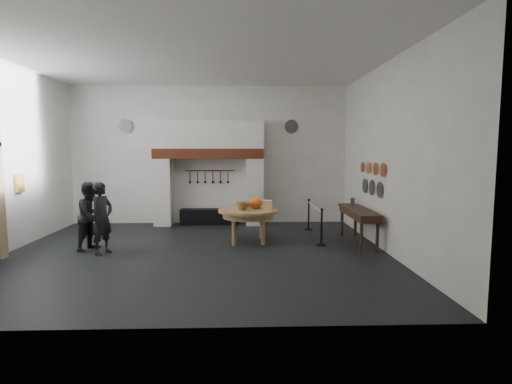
{
  "coord_description": "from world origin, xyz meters",
  "views": [
    {
      "loc": [
        1.09,
        -9.26,
        2.42
      ],
      "look_at": [
        1.43,
        0.94,
        1.35
      ],
      "focal_mm": 28.0,
      "sensor_mm": 36.0,
      "label": 1
    }
  ],
  "objects_px": {
    "work_table": "(248,210)",
    "iron_range": "(210,217)",
    "barrier_post_near": "(322,228)",
    "barrier_post_far": "(309,215)",
    "visitor_far": "(91,216)",
    "side_table": "(359,210)",
    "visitor_near": "(102,218)"
  },
  "relations": [
    {
      "from": "iron_range",
      "to": "visitor_near",
      "type": "distance_m",
      "value": 4.32
    },
    {
      "from": "iron_range",
      "to": "barrier_post_far",
      "type": "distance_m",
      "value": 3.27
    },
    {
      "from": "iron_range",
      "to": "barrier_post_far",
      "type": "relative_size",
      "value": 2.11
    },
    {
      "from": "work_table",
      "to": "barrier_post_near",
      "type": "height_order",
      "value": "barrier_post_near"
    },
    {
      "from": "side_table",
      "to": "barrier_post_near",
      "type": "distance_m",
      "value": 1.11
    },
    {
      "from": "side_table",
      "to": "iron_range",
      "type": "bearing_deg",
      "value": 145.53
    },
    {
      "from": "barrier_post_far",
      "to": "side_table",
      "type": "bearing_deg",
      "value": -60.54
    },
    {
      "from": "visitor_far",
      "to": "barrier_post_far",
      "type": "relative_size",
      "value": 1.84
    },
    {
      "from": "work_table",
      "to": "visitor_far",
      "type": "height_order",
      "value": "visitor_far"
    },
    {
      "from": "iron_range",
      "to": "visitor_far",
      "type": "distance_m",
      "value": 4.22
    },
    {
      "from": "side_table",
      "to": "barrier_post_far",
      "type": "distance_m",
      "value": 2.09
    },
    {
      "from": "barrier_post_near",
      "to": "barrier_post_far",
      "type": "bearing_deg",
      "value": 90.0
    },
    {
      "from": "barrier_post_far",
      "to": "barrier_post_near",
      "type": "bearing_deg",
      "value": -90.0
    },
    {
      "from": "iron_range",
      "to": "work_table",
      "type": "height_order",
      "value": "work_table"
    },
    {
      "from": "work_table",
      "to": "barrier_post_far",
      "type": "relative_size",
      "value": 1.75
    },
    {
      "from": "work_table",
      "to": "iron_range",
      "type": "bearing_deg",
      "value": 115.46
    },
    {
      "from": "iron_range",
      "to": "barrier_post_near",
      "type": "xyz_separation_m",
      "value": [
        3.09,
        -3.03,
        0.2
      ]
    },
    {
      "from": "iron_range",
      "to": "work_table",
      "type": "xyz_separation_m",
      "value": [
        1.23,
        -2.58,
        0.59
      ]
    },
    {
      "from": "work_table",
      "to": "barrier_post_far",
      "type": "xyz_separation_m",
      "value": [
        1.86,
        1.55,
        -0.39
      ]
    },
    {
      "from": "work_table",
      "to": "barrier_post_far",
      "type": "distance_m",
      "value": 2.46
    },
    {
      "from": "iron_range",
      "to": "barrier_post_far",
      "type": "xyz_separation_m",
      "value": [
        3.09,
        -1.03,
        0.2
      ]
    },
    {
      "from": "iron_range",
      "to": "visitor_far",
      "type": "bearing_deg",
      "value": -128.43
    },
    {
      "from": "visitor_far",
      "to": "side_table",
      "type": "xyz_separation_m",
      "value": [
        6.7,
        0.46,
        0.04
      ]
    },
    {
      "from": "barrier_post_near",
      "to": "iron_range",
      "type": "bearing_deg",
      "value": 135.57
    },
    {
      "from": "visitor_near",
      "to": "side_table",
      "type": "bearing_deg",
      "value": -58.32
    },
    {
      "from": "work_table",
      "to": "visitor_far",
      "type": "bearing_deg",
      "value": -169.75
    },
    {
      "from": "visitor_near",
      "to": "barrier_post_near",
      "type": "height_order",
      "value": "visitor_near"
    },
    {
      "from": "work_table",
      "to": "visitor_near",
      "type": "xyz_separation_m",
      "value": [
        -3.43,
        -1.09,
        0.0
      ]
    },
    {
      "from": "barrier_post_near",
      "to": "work_table",
      "type": "bearing_deg",
      "value": 166.41
    },
    {
      "from": "barrier_post_far",
      "to": "visitor_near",
      "type": "bearing_deg",
      "value": -153.47
    },
    {
      "from": "visitor_far",
      "to": "visitor_near",
      "type": "bearing_deg",
      "value": -114.6
    },
    {
      "from": "iron_range",
      "to": "work_table",
      "type": "distance_m",
      "value": 2.92
    }
  ]
}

